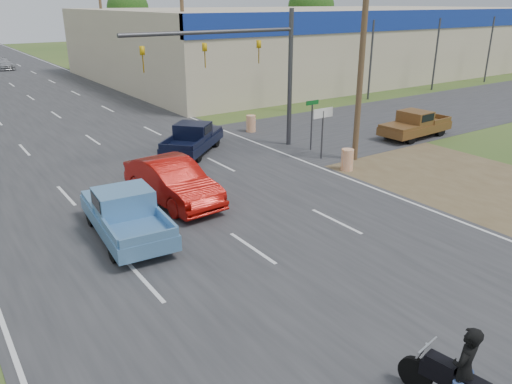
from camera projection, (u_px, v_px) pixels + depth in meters
main_road at (30, 98)px, 40.36m from camera, size 15.00×180.00×0.02m
cross_road at (133, 167)px, 23.45m from camera, size 120.00×10.00×0.02m
dirt_verge at (424, 170)px, 23.13m from camera, size 8.00×18.00×0.01m
big_box_store at (328, 39)px, 56.08m from camera, size 50.00×28.10×6.60m
utility_pole_1 at (362, 48)px, 22.74m from camera, size 2.00×0.28×10.00m
utility_pole_2 at (183, 30)px, 36.57m from camera, size 2.00×0.28×10.00m
utility_pole_3 at (102, 22)px, 50.41m from camera, size 2.00×0.28×10.00m
tree_3 at (311, 8)px, 90.35m from camera, size 8.40×8.40×10.40m
tree_5 at (128, 9)px, 96.43m from camera, size 7.98×7.98×9.88m
barrel_0 at (347, 160)px, 22.90m from camera, size 0.56×0.56×1.00m
barrel_1 at (251, 124)px, 29.64m from camera, size 0.56×0.56×1.00m
lane_sign at (323, 121)px, 24.04m from camera, size 1.20×0.08×2.52m
street_name_sign at (312, 120)px, 25.62m from camera, size 0.80×0.08×2.61m
signal_mast at (247, 57)px, 24.05m from camera, size 9.12×0.40×7.00m
red_convertible at (173, 182)px, 19.13m from camera, size 2.11×5.14×1.66m
rider at (464, 374)px, 9.15m from camera, size 0.72×0.54×1.81m
blue_pickup at (125, 212)px, 16.37m from camera, size 2.30×5.08×1.64m
navy_pickup at (193, 138)px, 25.48m from camera, size 4.68×4.43×1.54m
brown_pickup at (414, 124)px, 28.29m from camera, size 4.71×2.04×1.53m
distant_car_silver at (3, 64)px, 56.82m from camera, size 2.10×4.40×1.24m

